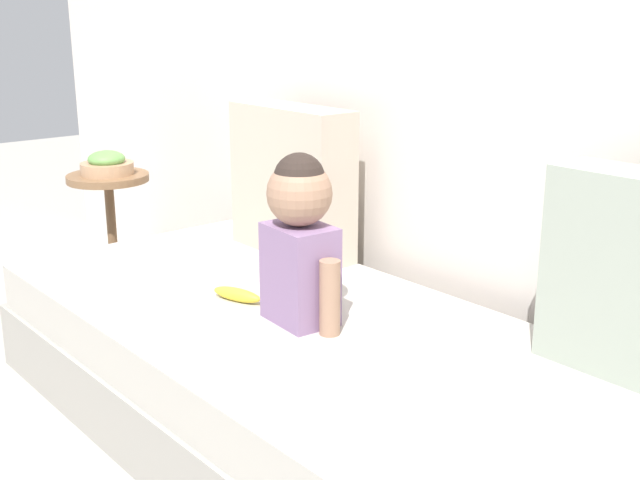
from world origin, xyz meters
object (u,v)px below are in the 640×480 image
Objects in this scene: banana at (237,294)px; side_table at (110,204)px; fruit_bowl at (107,165)px; throw_pillow_left at (292,181)px; toddler at (300,234)px; couch at (338,400)px.

banana is 1.24m from side_table.
fruit_bowl is at bearing 170.86° from banana.
banana is at bearing -9.14° from fruit_bowl.
throw_pillow_left is 0.65m from toddler.
couch is at bearing -29.36° from throw_pillow_left.
toddler is 2.79× the size of banana.
banana is 1.26m from fruit_bowl.
toddler is (-0.15, -0.01, 0.44)m from couch.
throw_pillow_left is at bearing 122.94° from banana.
fruit_bowl is (-1.23, 0.20, 0.19)m from banana.
fruit_bowl reaches higher than couch.
throw_pillow_left reaches higher than toddler.
banana is (0.28, -0.43, -0.24)m from throw_pillow_left.
banana is 0.77× the size of fruit_bowl.
toddler is 0.34m from banana.
toddler reaches higher than side_table.
side_table is at bearing -166.09° from throw_pillow_left.
fruit_bowl is at bearing -166.09° from throw_pillow_left.
couch is 4.74× the size of throw_pillow_left.
side_table is (-0.95, -0.23, -0.22)m from throw_pillow_left.
banana is (-0.39, -0.05, 0.21)m from couch.
toddler is 1.49m from side_table.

